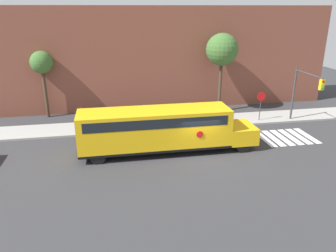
% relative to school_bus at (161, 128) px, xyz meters
% --- Properties ---
extents(ground_plane, '(60.00, 60.00, 0.00)m').
position_rel_school_bus_xyz_m(ground_plane, '(2.45, -1.12, -1.73)').
color(ground_plane, '#333335').
extents(sidewalk_strip, '(44.00, 3.00, 0.15)m').
position_rel_school_bus_xyz_m(sidewalk_strip, '(2.45, 5.38, -1.66)').
color(sidewalk_strip, '#9E9E99').
rests_on(sidewalk_strip, ground).
extents(building_backdrop, '(32.00, 4.00, 9.49)m').
position_rel_school_bus_xyz_m(building_backdrop, '(2.45, 11.88, 3.01)').
color(building_backdrop, brown).
rests_on(building_backdrop, ground).
extents(crosswalk_stripes, '(4.00, 3.20, 0.01)m').
position_rel_school_bus_xyz_m(crosswalk_stripes, '(9.84, 0.88, -1.73)').
color(crosswalk_stripes, white).
rests_on(crosswalk_stripes, ground).
extents(school_bus, '(11.97, 2.57, 3.00)m').
position_rel_school_bus_xyz_m(school_bus, '(0.00, 0.00, 0.00)').
color(school_bus, yellow).
rests_on(school_bus, ground).
extents(stop_sign, '(0.74, 0.10, 2.61)m').
position_rel_school_bus_xyz_m(stop_sign, '(9.37, 4.62, 0.01)').
color(stop_sign, '#38383A').
rests_on(stop_sign, ground).
extents(traffic_light, '(0.28, 3.72, 4.65)m').
position_rel_school_bus_xyz_m(traffic_light, '(12.23, 3.17, 1.41)').
color(traffic_light, '#38383A').
rests_on(traffic_light, ground).
extents(tree_near_sidewalk, '(2.88, 2.88, 7.22)m').
position_rel_school_bus_xyz_m(tree_near_sidewalk, '(6.92, 8.14, 3.99)').
color(tree_near_sidewalk, '#423323').
rests_on(tree_near_sidewalk, ground).
extents(tree_far_sidewalk, '(1.93, 1.93, 5.87)m').
position_rel_school_bus_xyz_m(tree_far_sidewalk, '(-8.75, 9.33, 3.05)').
color(tree_far_sidewalk, '#423323').
rests_on(tree_far_sidewalk, ground).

